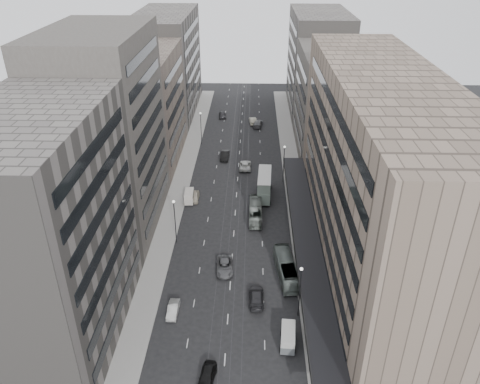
# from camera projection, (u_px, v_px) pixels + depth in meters

# --- Properties ---
(ground) EXTENTS (220.00, 220.00, 0.00)m
(ground) POSITION_uv_depth(u_px,v_px,m) (230.00, 290.00, 69.51)
(ground) COLOR black
(ground) RESTS_ON ground
(sidewalk_right) EXTENTS (4.00, 125.00, 0.15)m
(sidewalk_right) POSITION_uv_depth(u_px,v_px,m) (293.00, 176.00, 101.98)
(sidewalk_right) COLOR gray
(sidewalk_right) RESTS_ON ground
(sidewalk_left) EXTENTS (4.00, 125.00, 0.15)m
(sidewalk_left) POSITION_uv_depth(u_px,v_px,m) (183.00, 175.00, 102.58)
(sidewalk_left) COLOR gray
(sidewalk_left) RESTS_ON ground
(department_store) EXTENTS (19.20, 60.00, 30.00)m
(department_store) POSITION_uv_depth(u_px,v_px,m) (377.00, 178.00, 68.75)
(department_store) COLOR gray
(department_store) RESTS_ON ground
(building_right_mid) EXTENTS (15.00, 28.00, 24.00)m
(building_right_mid) POSITION_uv_depth(u_px,v_px,m) (332.00, 103.00, 108.66)
(building_right_mid) COLOR #49443F
(building_right_mid) RESTS_ON ground
(building_right_far) EXTENTS (15.00, 32.00, 28.00)m
(building_right_far) POSITION_uv_depth(u_px,v_px,m) (318.00, 63.00, 133.94)
(building_right_far) COLOR slate
(building_right_far) RESTS_ON ground
(building_left_a) EXTENTS (15.00, 28.00, 30.00)m
(building_left_a) POSITION_uv_depth(u_px,v_px,m) (46.00, 234.00, 55.79)
(building_left_a) COLOR slate
(building_left_a) RESTS_ON ground
(building_left_b) EXTENTS (15.00, 26.00, 34.00)m
(building_left_b) POSITION_uv_depth(u_px,v_px,m) (106.00, 134.00, 78.44)
(building_left_b) COLOR #49443F
(building_left_b) RESTS_ON ground
(building_left_c) EXTENTS (15.00, 28.00, 25.00)m
(building_left_c) POSITION_uv_depth(u_px,v_px,m) (143.00, 107.00, 104.23)
(building_left_c) COLOR #76695C
(building_left_c) RESTS_ON ground
(building_left_d) EXTENTS (15.00, 38.00, 28.00)m
(building_left_d) POSITION_uv_depth(u_px,v_px,m) (167.00, 65.00, 132.37)
(building_left_d) COLOR slate
(building_left_d) RESTS_ON ground
(lamp_right_near) EXTENTS (0.44, 0.44, 8.32)m
(lamp_right_near) POSITION_uv_depth(u_px,v_px,m) (300.00, 286.00, 62.38)
(lamp_right_near) COLOR #262628
(lamp_right_near) RESTS_ON ground
(lamp_right_far) EXTENTS (0.44, 0.44, 8.32)m
(lamp_right_far) POSITION_uv_depth(u_px,v_px,m) (284.00, 160.00, 97.37)
(lamp_right_far) COLOR #262628
(lamp_right_far) RESTS_ON ground
(lamp_left_near) EXTENTS (0.44, 0.44, 8.32)m
(lamp_left_near) POSITION_uv_depth(u_px,v_px,m) (175.00, 217.00, 77.73)
(lamp_left_near) COLOR #262628
(lamp_left_near) RESTS_ON ground
(lamp_left_far) EXTENTS (0.44, 0.44, 8.32)m
(lamp_left_far) POSITION_uv_depth(u_px,v_px,m) (201.00, 124.00, 115.34)
(lamp_left_far) COLOR #262628
(lamp_left_far) RESTS_ON ground
(bus_near) EXTENTS (3.60, 10.52, 2.87)m
(bus_near) POSITION_uv_depth(u_px,v_px,m) (286.00, 268.00, 71.76)
(bus_near) COLOR gray
(bus_near) RESTS_ON ground
(bus_far) EXTENTS (2.27, 9.58, 2.67)m
(bus_far) POSITION_uv_depth(u_px,v_px,m) (255.00, 211.00, 86.63)
(bus_far) COLOR gray
(bus_far) RESTS_ON ground
(double_decker) EXTENTS (3.17, 9.21, 4.98)m
(double_decker) POSITION_uv_depth(u_px,v_px,m) (264.00, 185.00, 93.02)
(double_decker) COLOR gray
(double_decker) RESTS_ON ground
(vw_microbus) EXTENTS (2.25, 4.42, 2.31)m
(vw_microbus) POSITION_uv_depth(u_px,v_px,m) (288.00, 337.00, 59.73)
(vw_microbus) COLOR #54585B
(vw_microbus) RESTS_ON ground
(panel_van) EXTENTS (2.01, 3.85, 2.38)m
(panel_van) POSITION_uv_depth(u_px,v_px,m) (189.00, 196.00, 91.72)
(panel_van) COLOR #BBB3A9
(panel_van) RESTS_ON ground
(sedan_0) EXTENTS (2.39, 4.67, 1.52)m
(sedan_0) POSITION_uv_depth(u_px,v_px,m) (207.00, 376.00, 55.02)
(sedan_0) COLOR black
(sedan_0) RESTS_ON ground
(sedan_1) EXTENTS (1.46, 4.05, 1.33)m
(sedan_1) POSITION_uv_depth(u_px,v_px,m) (173.00, 309.00, 64.98)
(sedan_1) COLOR #B3B3AF
(sedan_1) RESTS_ON ground
(sedan_2) EXTENTS (2.81, 5.56, 1.51)m
(sedan_2) POSITION_uv_depth(u_px,v_px,m) (225.00, 266.00, 73.31)
(sedan_2) COLOR #5B5B5D
(sedan_2) RESTS_ON ground
(sedan_3) EXTENTS (2.25, 5.43, 1.57)m
(sedan_3) POSITION_uv_depth(u_px,v_px,m) (256.00, 297.00, 67.10)
(sedan_3) COLOR #262629
(sedan_3) RESTS_ON ground
(sedan_4) EXTENTS (1.76, 4.36, 1.48)m
(sedan_4) POSITION_uv_depth(u_px,v_px,m) (194.00, 197.00, 92.71)
(sedan_4) COLOR beige
(sedan_4) RESTS_ON ground
(sedan_5) EXTENTS (2.00, 5.27, 1.71)m
(sedan_5) POSITION_uv_depth(u_px,v_px,m) (225.00, 155.00, 109.67)
(sedan_5) COLOR black
(sedan_5) RESTS_ON ground
(sedan_6) EXTENTS (2.57, 5.42, 1.49)m
(sedan_6) POSITION_uv_depth(u_px,v_px,m) (245.00, 165.00, 105.27)
(sedan_6) COLOR silver
(sedan_6) RESTS_ON ground
(sedan_7) EXTENTS (3.02, 5.95, 1.66)m
(sedan_7) POSITION_uv_depth(u_px,v_px,m) (258.00, 123.00, 128.32)
(sedan_7) COLOR slate
(sedan_7) RESTS_ON ground
(sedan_8) EXTENTS (2.38, 4.95, 1.63)m
(sedan_8) POSITION_uv_depth(u_px,v_px,m) (223.00, 115.00, 134.42)
(sedan_8) COLOR #2B2B2D
(sedan_8) RESTS_ON ground
(sedan_9) EXTENTS (2.26, 5.23, 1.68)m
(sedan_9) POSITION_uv_depth(u_px,v_px,m) (253.00, 121.00, 130.09)
(sedan_9) COLOR #BBB49A
(sedan_9) RESTS_ON ground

